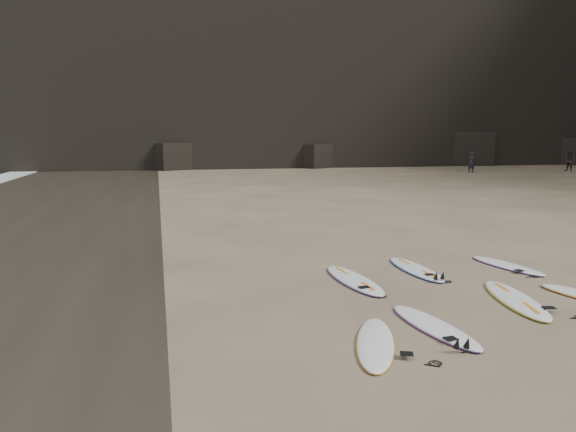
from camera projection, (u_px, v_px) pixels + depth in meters
name	position (u px, v px, depth m)	size (l,w,h in m)	color
ground	(538.00, 306.00, 10.79)	(240.00, 240.00, 0.00)	#897559
surfboard_0	(375.00, 342.00, 8.77)	(0.57, 2.37, 0.09)	white
surfboard_1	(434.00, 326.00, 9.52)	(0.59, 2.46, 0.09)	white
surfboard_2	(515.00, 299.00, 11.07)	(0.67, 2.77, 0.10)	white
surfboard_5	(354.00, 280.00, 12.54)	(0.67, 2.78, 0.10)	white
surfboard_6	(415.00, 269.00, 13.56)	(0.62, 2.60, 0.09)	white
surfboard_7	(507.00, 265.00, 13.94)	(0.56, 2.34, 0.08)	white
person_a	(471.00, 162.00, 48.54)	(0.66, 0.43, 1.81)	black
person_b	(570.00, 161.00, 50.17)	(0.90, 0.70, 1.85)	black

